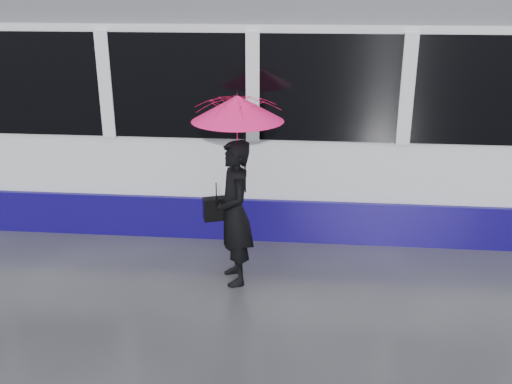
# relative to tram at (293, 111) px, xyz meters

# --- Properties ---
(ground) EXTENTS (90.00, 90.00, 0.00)m
(ground) POSITION_rel_tram_xyz_m (0.03, -2.50, -1.64)
(ground) COLOR #2A2A2E
(ground) RESTS_ON ground
(rails) EXTENTS (34.00, 1.51, 0.02)m
(rails) POSITION_rel_tram_xyz_m (0.03, -0.00, -1.63)
(rails) COLOR #3F3D38
(rails) RESTS_ON ground
(tram) EXTENTS (26.00, 2.56, 3.35)m
(tram) POSITION_rel_tram_xyz_m (0.00, 0.00, 0.00)
(tram) COLOR white
(tram) RESTS_ON ground
(woman) EXTENTS (0.62, 0.76, 1.80)m
(woman) POSITION_rel_tram_xyz_m (-0.60, -2.44, -0.74)
(woman) COLOR black
(woman) RESTS_ON ground
(umbrella) EXTENTS (1.35, 1.35, 1.21)m
(umbrella) POSITION_rel_tram_xyz_m (-0.55, -2.44, 0.33)
(umbrella) COLOR #E61375
(umbrella) RESTS_ON ground
(handbag) EXTENTS (0.35, 0.24, 0.46)m
(handbag) POSITION_rel_tram_xyz_m (-0.82, -2.42, -0.69)
(handbag) COLOR black
(handbag) RESTS_ON ground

